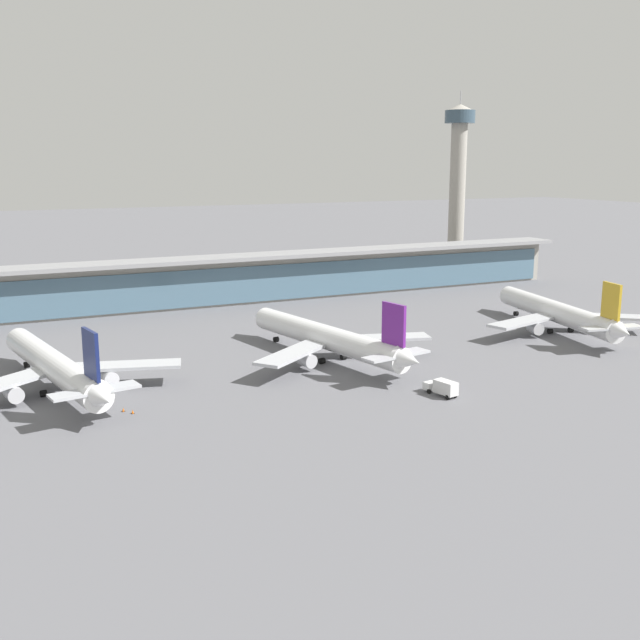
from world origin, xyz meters
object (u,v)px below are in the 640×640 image
Objects in this scene: airliner_centre_stand at (329,338)px; service_truck_near_nose_blue at (368,348)px; service_truck_under_wing_white at (443,387)px; control_tower at (458,174)px; airliner_left_stand at (55,366)px; safety_cone_charlie at (123,410)px; airliner_right_stand at (558,313)px; safety_cone_delta at (133,412)px.

service_truck_near_nose_blue is (11.84, 3.18, -4.24)m from airliner_centre_stand.
service_truck_under_wing_white is 0.11× the size of control_tower.
airliner_left_stand is 1.00× the size of airliner_centre_stand.
airliner_left_stand is 74.24m from service_truck_under_wing_white.
control_tower reaches higher than service_truck_under_wing_white.
airliner_centre_stand is at bearing -164.98° from service_truck_near_nose_blue.
safety_cone_charlie is at bearing -142.41° from control_tower.
airliner_right_stand is at bearing -3.40° from service_truck_near_nose_blue.
service_truck_near_nose_blue is at bearing 176.60° from airliner_right_stand.
airliner_centre_stand is 7.98× the size of service_truck_under_wing_white.
safety_cone_delta is (1.27, -1.84, 0.00)m from safety_cone_charlie.
control_tower is 101.29× the size of safety_cone_delta.
airliner_centre_stand is 12.97m from service_truck_near_nose_blue.
airliner_left_stand is 20.19m from safety_cone_charlie.
airliner_left_stand is at bearing -147.96° from control_tower.
service_truck_under_wing_white reaches higher than safety_cone_charlie.
safety_cone_charlie is at bearing 124.71° from safety_cone_delta.
airliner_left_stand is 202.70m from control_tower.
service_truck_under_wing_white is (65.67, -34.44, -3.42)m from airliner_left_stand.
service_truck_under_wing_white is 10.87× the size of safety_cone_charlie.
control_tower is at bearing 38.22° from safety_cone_delta.
safety_cone_delta is at bearing -141.78° from control_tower.
control_tower reaches higher than airliner_left_stand.
safety_cone_delta is (-114.33, -17.62, -4.79)m from airliner_right_stand.
safety_cone_charlie is (-115.60, -15.78, -4.79)m from airliner_right_stand.
airliner_left_stand is 7.99× the size of service_truck_under_wing_white.
airliner_centre_stand is at bearing 179.92° from airliner_right_stand.
airliner_right_stand is at bearing -0.08° from airliner_centre_stand.
safety_cone_delta is at bearing -160.62° from service_truck_near_nose_blue.
service_truck_near_nose_blue is at bearing -133.68° from control_tower.
airliner_centre_stand reaches higher than service_truck_under_wing_white.
airliner_centre_stand reaches higher than service_truck_near_nose_blue.
service_truck_near_nose_blue is at bearing 19.38° from safety_cone_delta.
airliner_centre_stand is 50.96m from safety_cone_delta.
service_truck_under_wing_white is (7.76, -32.93, -3.42)m from airliner_centre_stand.
airliner_right_stand is 7.96× the size of service_truck_under_wing_white.
safety_cone_charlie is (-56.57, 17.07, -1.37)m from service_truck_under_wing_white.
service_truck_near_nose_blue reaches higher than safety_cone_charlie.
airliner_right_stand is at bearing 8.76° from safety_cone_delta.
service_truck_near_nose_blue is 62.95m from safety_cone_delta.
service_truck_under_wing_white is at bearing -150.91° from airliner_right_stand.
airliner_right_stand is 67.64m from service_truck_under_wing_white.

